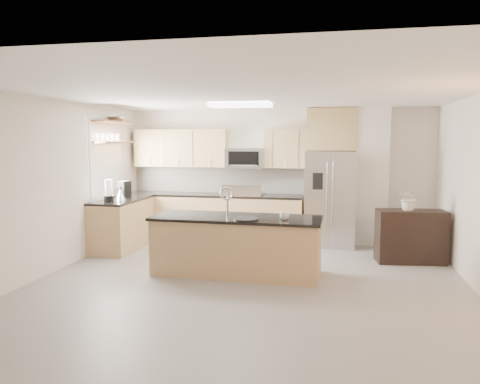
% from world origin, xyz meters
% --- Properties ---
extents(floor, '(6.50, 6.50, 0.00)m').
position_xyz_m(floor, '(0.00, 0.00, 0.00)').
color(floor, gray).
rests_on(floor, ground).
extents(ceiling, '(6.00, 6.50, 0.02)m').
position_xyz_m(ceiling, '(0.00, 0.00, 2.60)').
color(ceiling, white).
rests_on(ceiling, wall_back).
extents(wall_back, '(6.00, 0.02, 2.60)m').
position_xyz_m(wall_back, '(0.00, 3.25, 1.30)').
color(wall_back, beige).
rests_on(wall_back, floor).
extents(wall_front, '(6.00, 0.02, 2.60)m').
position_xyz_m(wall_front, '(0.00, -3.25, 1.30)').
color(wall_front, beige).
rests_on(wall_front, floor).
extents(wall_left, '(0.02, 6.50, 2.60)m').
position_xyz_m(wall_left, '(-3.00, 0.00, 1.30)').
color(wall_left, beige).
rests_on(wall_left, floor).
extents(back_counter, '(3.55, 0.66, 1.44)m').
position_xyz_m(back_counter, '(-1.23, 2.93, 0.47)').
color(back_counter, tan).
rests_on(back_counter, floor).
extents(left_counter, '(0.66, 1.50, 0.92)m').
position_xyz_m(left_counter, '(-2.67, 1.85, 0.46)').
color(left_counter, tan).
rests_on(left_counter, floor).
extents(range, '(0.76, 0.64, 1.14)m').
position_xyz_m(range, '(-0.60, 2.92, 0.47)').
color(range, black).
rests_on(range, floor).
extents(upper_cabinets, '(3.50, 0.33, 0.75)m').
position_xyz_m(upper_cabinets, '(-1.30, 3.09, 1.83)').
color(upper_cabinets, tan).
rests_on(upper_cabinets, wall_back).
extents(microwave, '(0.76, 0.40, 0.40)m').
position_xyz_m(microwave, '(-0.60, 3.04, 1.63)').
color(microwave, '#B4B4B6').
rests_on(microwave, upper_cabinets).
extents(refrigerator, '(0.92, 0.78, 1.78)m').
position_xyz_m(refrigerator, '(1.06, 2.87, 0.89)').
color(refrigerator, '#B4B4B6').
rests_on(refrigerator, floor).
extents(partition_column, '(0.60, 0.30, 2.60)m').
position_xyz_m(partition_column, '(1.82, 3.10, 1.30)').
color(partition_column, white).
rests_on(partition_column, floor).
extents(window, '(0.04, 1.15, 1.65)m').
position_xyz_m(window, '(-2.98, 1.85, 1.65)').
color(window, white).
rests_on(window, wall_left).
extents(shelf_lower, '(0.30, 1.20, 0.04)m').
position_xyz_m(shelf_lower, '(-2.85, 1.95, 1.95)').
color(shelf_lower, olive).
rests_on(shelf_lower, wall_left).
extents(shelf_upper, '(0.30, 1.20, 0.04)m').
position_xyz_m(shelf_upper, '(-2.85, 1.95, 2.32)').
color(shelf_upper, olive).
rests_on(shelf_upper, wall_left).
extents(ceiling_fixture, '(1.00, 0.50, 0.06)m').
position_xyz_m(ceiling_fixture, '(-0.40, 1.60, 2.56)').
color(ceiling_fixture, white).
rests_on(ceiling_fixture, ceiling).
extents(island, '(2.52, 0.96, 1.29)m').
position_xyz_m(island, '(-0.26, 0.65, 0.44)').
color(island, tan).
rests_on(island, floor).
extents(credenza, '(1.13, 0.59, 0.86)m').
position_xyz_m(credenza, '(2.37, 1.87, 0.43)').
color(credenza, black).
rests_on(credenza, floor).
extents(cup, '(0.14, 0.14, 0.11)m').
position_xyz_m(cup, '(0.46, 0.55, 0.92)').
color(cup, white).
rests_on(cup, island).
extents(platter, '(0.47, 0.47, 0.02)m').
position_xyz_m(platter, '(-0.07, 0.41, 0.88)').
color(platter, black).
rests_on(platter, island).
extents(blender, '(0.17, 0.17, 0.39)m').
position_xyz_m(blender, '(-2.67, 1.36, 1.09)').
color(blender, black).
rests_on(blender, left_counter).
extents(kettle, '(0.19, 0.19, 0.23)m').
position_xyz_m(kettle, '(-2.62, 1.70, 1.02)').
color(kettle, '#B4B4B6').
rests_on(kettle, left_counter).
extents(coffee_maker, '(0.22, 0.24, 0.31)m').
position_xyz_m(coffee_maker, '(-2.69, 2.01, 1.07)').
color(coffee_maker, black).
rests_on(coffee_maker, left_counter).
extents(bowl, '(0.42, 0.42, 0.10)m').
position_xyz_m(bowl, '(-2.85, 2.05, 2.39)').
color(bowl, '#B4B4B6').
rests_on(bowl, shelf_upper).
extents(flower_vase, '(0.63, 0.58, 0.61)m').
position_xyz_m(flower_vase, '(2.34, 1.87, 1.16)').
color(flower_vase, silver).
rests_on(flower_vase, credenza).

